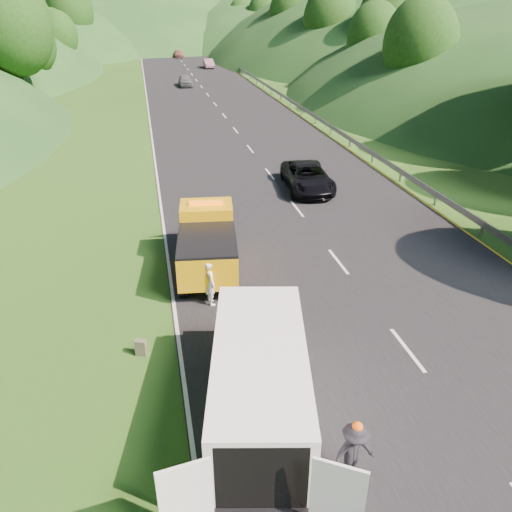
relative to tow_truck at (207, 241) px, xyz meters
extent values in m
plane|color=#38661E|center=(2.32, -4.64, -1.21)|extent=(320.00, 320.00, 0.00)
cube|color=black|center=(5.32, 35.36, -1.20)|extent=(14.00, 200.00, 0.02)
cube|color=gray|center=(12.62, 47.86, -1.21)|extent=(0.06, 140.00, 1.52)
cylinder|color=black|center=(-0.69, 2.00, -0.72)|extent=(0.46, 1.01, 0.98)
cylinder|color=black|center=(1.15, 1.77, -0.72)|extent=(0.46, 1.01, 0.98)
cylinder|color=black|center=(-1.17, -1.88, -0.72)|extent=(0.46, 1.01, 0.98)
cylinder|color=black|center=(0.67, -2.11, -0.72)|extent=(0.46, 1.01, 0.98)
cube|color=#E1A50B|center=(0.13, 1.06, 0.21)|extent=(2.28, 1.81, 1.86)
cube|color=#E1A50B|center=(-0.14, -1.13, -0.04)|extent=(2.54, 3.56, 1.27)
cube|color=black|center=(-0.14, -1.13, 0.65)|extent=(2.54, 3.56, 0.10)
cube|color=black|center=(0.28, 2.22, -0.33)|extent=(2.08, 1.40, 0.68)
cube|color=black|center=(0.35, 2.80, -0.53)|extent=(2.06, 0.45, 0.49)
cube|color=#E1A50B|center=(0.32, 2.56, 0.31)|extent=(2.04, 1.00, 1.07)
cube|color=orange|center=(0.13, 1.06, 1.19)|extent=(1.39, 0.41, 0.16)
cube|color=black|center=(0.22, 1.74, 0.55)|extent=(1.85, 0.31, 0.88)
cylinder|color=black|center=(-0.37, -6.55, -0.78)|extent=(0.50, 0.91, 0.86)
cylinder|color=black|center=(1.52, -6.96, -0.78)|extent=(0.50, 0.91, 0.86)
cylinder|color=black|center=(-1.13, -10.13, -0.78)|extent=(0.50, 0.91, 0.86)
cylinder|color=black|center=(0.76, -10.53, -0.78)|extent=(0.50, 0.91, 0.86)
cube|color=white|center=(0.17, -8.65, 0.24)|extent=(3.33, 5.93, 1.99)
cube|color=white|center=(0.79, -5.75, -0.19)|extent=(2.31, 1.40, 1.08)
cube|color=black|center=(0.75, -5.96, 0.67)|extent=(2.02, 0.77, 0.90)
cube|color=black|center=(-0.40, -11.33, 0.24)|extent=(1.81, 0.49, 1.72)
cube|color=white|center=(-1.87, -11.51, 0.24)|extent=(1.02, 0.20, 1.83)
cube|color=white|center=(0.86, -12.09, 0.24)|extent=(0.90, 0.60, 1.83)
imported|color=white|center=(-0.25, -2.68, -1.21)|extent=(0.51, 0.66, 1.68)
imported|color=#D4CA71|center=(0.78, -4.86, -1.21)|extent=(0.61, 0.53, 1.07)
imported|color=black|center=(1.82, -10.71, -1.21)|extent=(1.20, 0.87, 1.67)
cube|color=#55533F|center=(-2.73, -5.11, -0.94)|extent=(0.38, 0.29, 0.54)
imported|color=black|center=(6.74, 8.17, -1.21)|extent=(2.84, 5.39, 1.44)
imported|color=#4D4F52|center=(3.41, 48.25, -1.21)|extent=(1.62, 4.03, 1.37)
imported|color=#7C535E|center=(8.76, 66.60, -1.21)|extent=(1.44, 4.14, 1.36)
imported|color=#9A554D|center=(5.48, 84.55, -1.21)|extent=(1.79, 4.41, 1.28)
camera|label=1|loc=(-1.91, -17.77, 8.46)|focal=35.00mm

